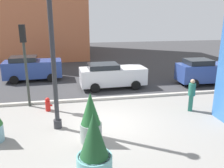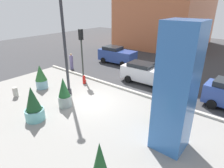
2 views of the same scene
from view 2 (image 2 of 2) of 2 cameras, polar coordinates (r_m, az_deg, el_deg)
ground_plane at (r=16.53m, az=3.75°, el=-0.17°), size 60.00×60.00×0.00m
plaza_pavement at (r=12.63m, az=-12.41°, el=-8.57°), size 18.00×10.00×0.02m
curb_strip at (r=15.85m, az=1.91°, el=-0.89°), size 18.00×0.24×0.16m
lamp_post at (r=14.11m, az=-13.79°, el=10.07°), size 0.44×0.44×7.16m
art_pillar_blue at (r=8.79m, az=18.52°, el=-1.98°), size 1.50×1.50×5.94m
potted_plant_curbside at (r=16.49m, az=-20.45°, el=1.98°), size 0.93×0.93×1.97m
potted_plant_mid_plaza at (r=13.06m, az=-14.06°, el=-2.74°), size 0.87×0.87×2.07m
potted_plant_near_right at (r=12.17m, az=-22.38°, el=-5.99°), size 1.12×1.12×2.16m
fire_hydrant at (r=16.74m, az=-8.31°, el=1.30°), size 0.36×0.26×0.75m
concrete_bollard at (r=15.97m, az=-26.85°, el=-2.18°), size 0.36×0.36×0.75m
traffic_light_far_side at (r=17.32m, az=-9.07°, el=11.11°), size 0.28×0.42×4.45m
car_passing_lane at (r=16.83m, az=10.33°, el=3.18°), size 4.57×2.12×1.72m
car_intersection at (r=22.29m, az=1.44°, el=8.64°), size 4.39×2.21×1.88m
pedestrian_on_sidewalk at (r=11.41m, az=12.70°, el=-6.59°), size 0.50×0.50×1.74m
pedestrian_by_curb at (r=20.57m, az=-12.02°, el=6.85°), size 0.44×0.44×1.69m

